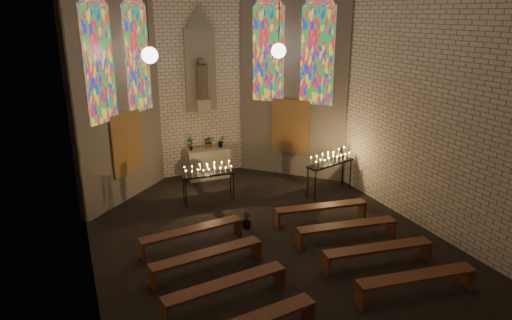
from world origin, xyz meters
The scene contains 16 objects.
floor centered at (0.00, 0.00, 0.00)m, with size 12.00×12.00×0.00m, color black.
room centered at (0.00, 3.37, 3.72)m, with size 8.22×12.43×7.00m.
altar centered at (0.00, 5.45, 0.50)m, with size 1.40×0.60×1.00m, color #B5B194.
flower_vase_left centered at (-0.55, 5.51, 1.22)m, with size 0.23×0.15×0.43m, color #4C723F.
flower_vase_center centered at (0.09, 5.55, 1.21)m, with size 0.38×0.33×0.43m, color #4C723F.
flower_vase_right centered at (0.49, 5.49, 1.21)m, with size 0.23×0.18×0.41m, color #4C723F.
aisle_flower_pot centered at (-0.21, 1.45, 0.23)m, with size 0.25×0.25×0.45m, color #4C723F.
votive_stand_left centered at (-0.60, 3.43, 0.95)m, with size 1.51×0.38×1.11m.
votive_stand_right centered at (3.00, 2.69, 1.06)m, with size 1.72×0.86×1.23m.
pew_left_0 centered at (-1.74, 1.04, 0.39)m, with size 2.50×0.67×0.48m.
pew_right_0 centered at (1.74, 1.04, 0.39)m, with size 2.50×0.67×0.48m.
pew_left_1 centered at (-1.74, -0.16, 0.39)m, with size 2.50×0.67×0.48m.
pew_right_1 centered at (1.74, -0.16, 0.39)m, with size 2.50×0.67×0.48m.
pew_left_2 centered at (-1.74, -1.36, 0.39)m, with size 2.50×0.67×0.48m.
pew_right_2 centered at (1.74, -1.36, 0.39)m, with size 2.50×0.67×0.48m.
pew_right_3 centered at (1.74, -2.56, 0.39)m, with size 2.50×0.67×0.48m.
Camera 1 is at (-4.09, -8.43, 5.30)m, focal length 32.00 mm.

